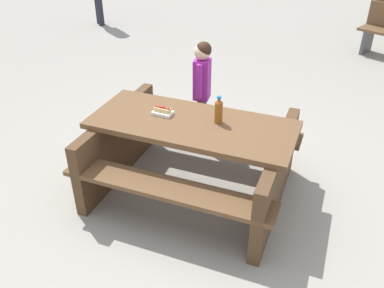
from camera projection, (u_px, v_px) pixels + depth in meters
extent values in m
plane|color=gray|center=(192.00, 190.00, 3.97)|extent=(30.00, 30.00, 0.00)
cube|color=brown|center=(192.00, 125.00, 3.58)|extent=(1.91, 1.09, 0.05)
cube|color=brown|center=(166.00, 188.00, 3.30)|extent=(1.82, 0.61, 0.04)
cube|color=brown|center=(212.00, 125.00, 4.18)|extent=(1.82, 0.61, 0.04)
cube|color=#4D3520|center=(118.00, 144.00, 4.02)|extent=(0.36, 1.39, 0.70)
cube|color=#4D3520|center=(276.00, 179.00, 3.54)|extent=(0.36, 1.39, 0.70)
cylinder|color=brown|center=(219.00, 113.00, 3.52)|extent=(0.07, 0.07, 0.19)
cone|color=brown|center=(219.00, 100.00, 3.46)|extent=(0.06, 0.06, 0.04)
cylinder|color=blue|center=(219.00, 97.00, 3.44)|extent=(0.04, 0.04, 0.02)
cube|color=white|center=(163.00, 113.00, 3.68)|extent=(0.19, 0.14, 0.03)
cube|color=#D8B272|center=(162.00, 110.00, 3.67)|extent=(0.16, 0.08, 0.04)
cylinder|color=maroon|center=(162.00, 108.00, 3.66)|extent=(0.14, 0.05, 0.03)
ellipsoid|color=maroon|center=(162.00, 107.00, 3.65)|extent=(0.07, 0.03, 0.01)
cylinder|color=brown|center=(200.00, 121.00, 4.59)|extent=(0.08, 0.08, 0.52)
cylinder|color=brown|center=(203.00, 117.00, 4.69)|extent=(0.08, 0.08, 0.52)
cube|color=purple|center=(202.00, 79.00, 4.39)|extent=(0.21, 0.21, 0.44)
cylinder|color=purple|center=(199.00, 81.00, 4.28)|extent=(0.07, 0.07, 0.38)
cylinder|color=purple|center=(204.00, 74.00, 4.46)|extent=(0.07, 0.07, 0.38)
sphere|color=beige|center=(202.00, 52.00, 4.22)|extent=(0.17, 0.17, 0.17)
sphere|color=#331E14|center=(204.00, 50.00, 4.21)|extent=(0.17, 0.17, 0.17)
cube|color=#4C4C51|center=(367.00, 41.00, 7.18)|extent=(0.13, 0.36, 0.41)
cube|color=#4C4C51|center=(379.00, 16.00, 8.56)|extent=(0.11, 0.36, 0.41)
cylinder|color=#262633|center=(98.00, 4.00, 8.65)|extent=(0.12, 0.12, 0.79)
cylinder|color=#262633|center=(100.00, 6.00, 8.52)|extent=(0.12, 0.12, 0.79)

